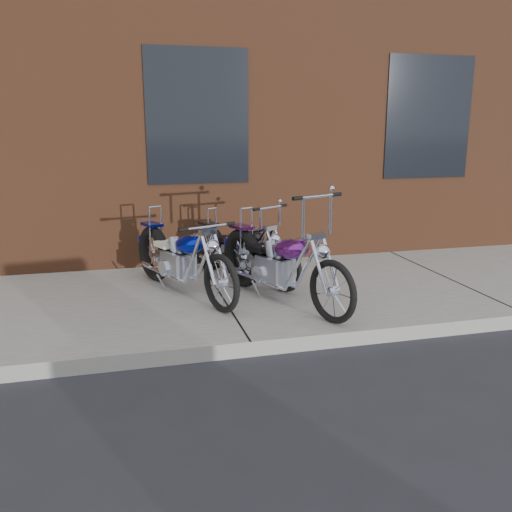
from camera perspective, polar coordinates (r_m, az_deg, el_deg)
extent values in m
plane|color=#25262B|center=(5.09, -0.55, -10.60)|extent=(120.00, 120.00, 0.00)
cube|color=gray|center=(6.43, -3.74, -4.66)|extent=(22.00, 3.00, 0.15)
cube|color=brown|center=(12.70, -9.90, 22.05)|extent=(22.00, 10.00, 8.00)
torus|color=black|center=(6.50, -0.67, -0.44)|extent=(0.40, 0.72, 0.72)
torus|color=black|center=(5.35, 9.15, -4.10)|extent=(0.31, 0.63, 0.65)
cube|color=#8E99A5|center=(6.00, 2.87, -1.73)|extent=(0.41, 0.48, 0.30)
ellipsoid|color=#701F89|center=(5.72, 4.66, 0.49)|extent=(0.45, 0.61, 0.31)
cube|color=black|center=(6.15, 1.37, 0.59)|extent=(0.33, 0.35, 0.06)
cylinder|color=silver|center=(5.36, 8.31, -1.10)|extent=(0.14, 0.29, 0.54)
cylinder|color=silver|center=(5.32, 7.61, 6.12)|extent=(0.52, 0.23, 0.03)
cylinder|color=silver|center=(6.35, -0.26, 2.76)|extent=(0.03, 0.03, 0.48)
cylinder|color=silver|center=(6.28, 2.45, -2.28)|extent=(0.38, 0.86, 0.05)
torus|color=black|center=(6.87, -10.14, 0.05)|extent=(0.40, 0.70, 0.71)
torus|color=black|center=(5.60, -2.86, -3.22)|extent=(0.31, 0.61, 0.64)
cube|color=#8E99A5|center=(6.33, -7.53, -1.09)|extent=(0.41, 0.47, 0.29)
ellipsoid|color=#0718BB|center=(6.04, -6.31, 0.99)|extent=(0.45, 0.60, 0.30)
cube|color=beige|center=(6.51, -8.70, 1.03)|extent=(0.32, 0.34, 0.06)
cylinder|color=silver|center=(5.63, -3.59, -0.42)|extent=(0.15, 0.28, 0.53)
cylinder|color=silver|center=(5.66, -4.33, 2.93)|extent=(0.51, 0.24, 0.03)
cylinder|color=silver|center=(6.72, -9.97, 3.01)|extent=(0.03, 0.03, 0.47)
cylinder|color=silver|center=(6.60, -7.55, -1.63)|extent=(0.39, 0.83, 0.05)
torus|color=black|center=(7.30, -4.29, 0.73)|extent=(0.42, 0.61, 0.63)
torus|color=black|center=(6.33, 3.76, -1.54)|extent=(0.34, 0.53, 0.57)
cube|color=#8E99A5|center=(6.89, -1.28, -0.09)|extent=(0.39, 0.43, 0.26)
ellipsoid|color=black|center=(6.65, 0.15, 1.69)|extent=(0.44, 0.53, 0.27)
cube|color=black|center=(7.01, -2.56, 1.63)|extent=(0.31, 0.32, 0.05)
cylinder|color=silver|center=(6.35, 3.06, 0.66)|extent=(0.16, 0.24, 0.47)
cylinder|color=silver|center=(6.33, 2.38, 5.04)|extent=(0.43, 0.26, 0.03)
cylinder|color=silver|center=(7.18, -3.97, 3.25)|extent=(0.03, 0.03, 0.42)
cylinder|color=silver|center=(7.12, -1.71, -0.58)|extent=(0.43, 0.71, 0.04)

